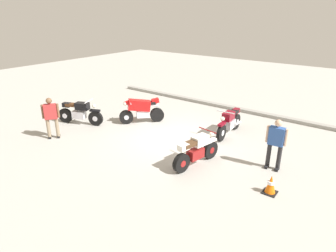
{
  "coord_description": "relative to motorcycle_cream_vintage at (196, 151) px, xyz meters",
  "views": [
    {
      "loc": [
        5.98,
        -8.46,
        4.58
      ],
      "look_at": [
        0.08,
        -0.67,
        0.75
      ],
      "focal_mm": 31.52,
      "sensor_mm": 36.0,
      "label": 1
    }
  ],
  "objects": [
    {
      "name": "curb_edge",
      "position": [
        -1.67,
        5.9,
        -0.41
      ],
      "size": [
        14.0,
        0.3,
        0.15
      ],
      "primitive_type": "cube",
      "color": "gray",
      "rests_on": "ground"
    },
    {
      "name": "motorcycle_black_cruiser",
      "position": [
        -5.92,
        0.07,
        0.03
      ],
      "size": [
        1.98,
        0.97,
        1.09
      ],
      "rotation": [
        0.0,
        0.0,
        0.39
      ],
      "color": "black",
      "rests_on": "ground"
    },
    {
      "name": "motorcycle_maroon_cruiser",
      "position": [
        -0.28,
        2.89,
        0.03
      ],
      "size": [
        0.7,
        2.09,
        1.09
      ],
      "rotation": [
        0.0,
        0.0,
        4.77
      ],
      "color": "black",
      "rests_on": "ground"
    },
    {
      "name": "person_in_red_shirt",
      "position": [
        -5.47,
        -1.51,
        0.42
      ],
      "size": [
        0.51,
        0.55,
        1.61
      ],
      "rotation": [
        0.0,
        0.0,
        2.45
      ],
      "color": "gray",
      "rests_on": "ground"
    },
    {
      "name": "person_in_blue_shirt",
      "position": [
        2.02,
        1.25,
        0.42
      ],
      "size": [
        0.63,
        0.33,
        1.61
      ],
      "rotation": [
        0.0,
        0.0,
        4.79
      ],
      "color": "#262628",
      "rests_on": "ground"
    },
    {
      "name": "traffic_cone",
      "position": [
        2.43,
        -0.13,
        -0.23
      ],
      "size": [
        0.36,
        0.36,
        0.53
      ],
      "color": "black",
      "rests_on": "ground"
    },
    {
      "name": "motorcycle_red_sportbike",
      "position": [
        -3.93,
        1.81,
        0.11
      ],
      "size": [
        1.4,
        1.61,
        1.14
      ],
      "rotation": [
        0.0,
        0.0,
        4.01
      ],
      "color": "black",
      "rests_on": "ground"
    },
    {
      "name": "ground_plane",
      "position": [
        -1.67,
        1.3,
        -0.49
      ],
      "size": [
        40.0,
        40.0,
        0.0
      ],
      "primitive_type": "plane",
      "color": "#ADAAA3"
    },
    {
      "name": "motorcycle_cream_vintage",
      "position": [
        0.0,
        0.0,
        0.0
      ],
      "size": [
        0.78,
        1.95,
        1.07
      ],
      "rotation": [
        0.0,
        0.0,
        1.39
      ],
      "color": "black",
      "rests_on": "ground"
    }
  ]
}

